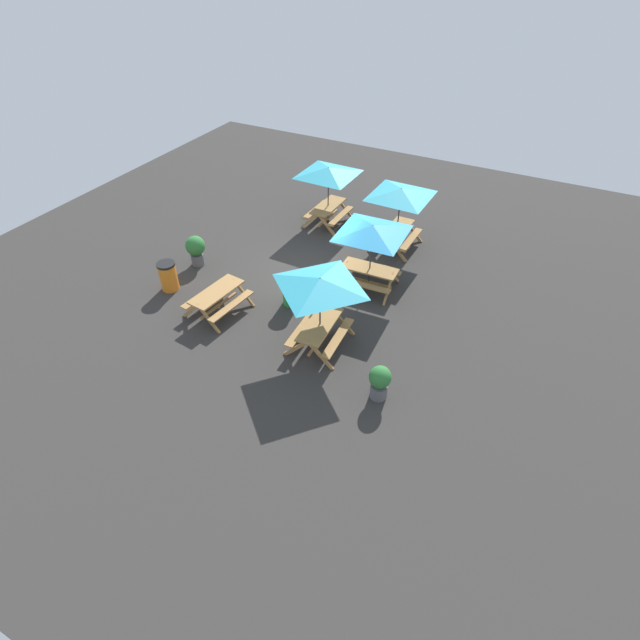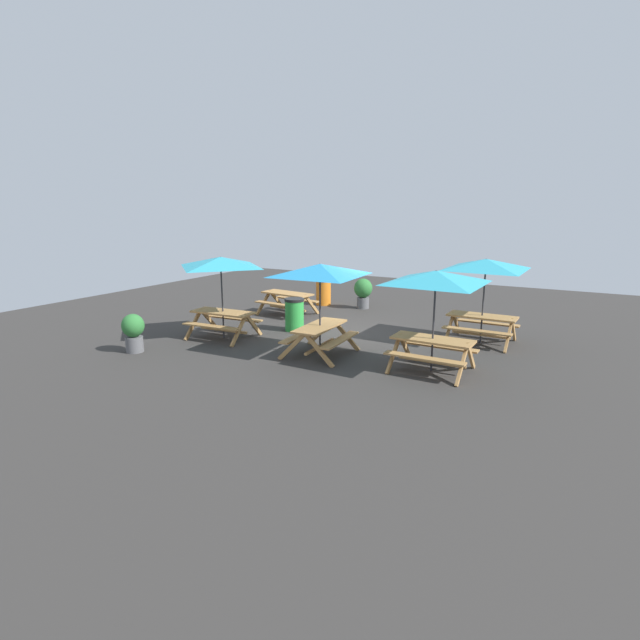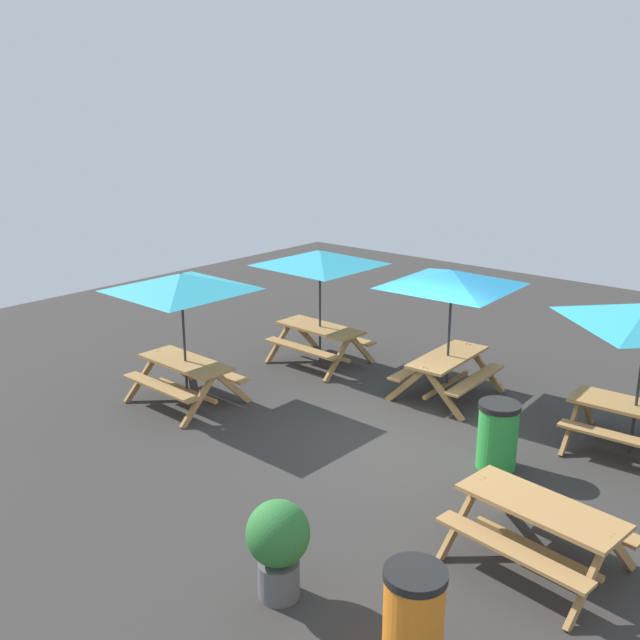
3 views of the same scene
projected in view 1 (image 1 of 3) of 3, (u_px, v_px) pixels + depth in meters
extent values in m
plane|color=#33302D|center=(315.00, 277.00, 16.90)|extent=(24.00, 24.00, 0.00)
cube|color=#A87A44|center=(370.00, 269.00, 15.98)|extent=(0.78, 1.83, 0.05)
cube|color=#A87A44|center=(375.00, 267.00, 16.55)|extent=(0.34, 1.81, 0.04)
cube|color=#A87A44|center=(363.00, 285.00, 15.78)|extent=(0.34, 1.81, 0.04)
cube|color=#A87A44|center=(395.00, 278.00, 16.22)|extent=(0.80, 0.10, 0.81)
cube|color=#A87A44|center=(388.00, 290.00, 15.71)|extent=(0.80, 0.10, 0.81)
cube|color=#A87A44|center=(351.00, 267.00, 16.72)|extent=(0.80, 0.10, 0.81)
cube|color=#A87A44|center=(343.00, 278.00, 16.21)|extent=(0.80, 0.10, 0.81)
cube|color=#A87A44|center=(369.00, 282.00, 16.31)|extent=(0.14, 1.56, 0.06)
cylinder|color=#2D2D33|center=(371.00, 258.00, 15.72)|extent=(0.04, 0.04, 2.30)
pyramid|color=#268CC6|center=(373.00, 229.00, 15.08)|extent=(2.83, 2.83, 0.28)
cube|color=#A87A44|center=(397.00, 229.00, 17.97)|extent=(1.82, 0.74, 0.05)
cube|color=#A87A44|center=(411.00, 240.00, 17.95)|extent=(1.81, 0.30, 0.04)
cube|color=#A87A44|center=(382.00, 232.00, 18.36)|extent=(1.81, 0.30, 0.04)
cube|color=#A87A44|center=(397.00, 250.00, 17.54)|extent=(0.08, 0.80, 0.81)
cube|color=#A87A44|center=(378.00, 245.00, 17.81)|extent=(0.08, 0.80, 0.81)
cube|color=#A87A44|center=(413.00, 231.00, 18.59)|extent=(0.08, 0.80, 0.81)
cube|color=#A87A44|center=(395.00, 226.00, 18.86)|extent=(0.08, 0.80, 0.81)
cube|color=#A87A44|center=(396.00, 241.00, 18.30)|extent=(1.56, 0.11, 0.06)
cylinder|color=#2D2D33|center=(398.00, 219.00, 17.71)|extent=(0.04, 0.04, 2.30)
pyramid|color=teal|center=(401.00, 192.00, 17.06)|extent=(2.83, 2.83, 0.28)
cube|color=#A87A44|center=(320.00, 324.00, 13.82)|extent=(1.84, 0.80, 0.05)
cube|color=#A87A44|center=(338.00, 338.00, 13.83)|extent=(1.81, 0.36, 0.04)
cube|color=#A87A44|center=(302.00, 327.00, 14.18)|extent=(1.81, 0.36, 0.04)
cube|color=#A87A44|center=(320.00, 356.00, 13.39)|extent=(0.11, 0.80, 0.81)
cube|color=#A87A44|center=(296.00, 348.00, 13.62)|extent=(0.11, 0.80, 0.81)
cube|color=#A87A44|center=(342.00, 322.00, 14.49)|extent=(0.11, 0.80, 0.81)
cube|color=#A87A44|center=(320.00, 315.00, 14.72)|extent=(0.11, 0.80, 0.81)
cube|color=#A87A44|center=(320.00, 338.00, 14.15)|extent=(1.56, 0.16, 0.06)
cylinder|color=#2D2D33|center=(320.00, 313.00, 13.56)|extent=(0.04, 0.04, 2.30)
pyramid|color=teal|center=(320.00, 283.00, 12.92)|extent=(2.11, 2.11, 0.28)
cube|color=#A87A44|center=(328.00, 206.00, 19.36)|extent=(1.81, 0.74, 0.05)
cube|color=#A87A44|center=(341.00, 216.00, 19.34)|extent=(1.81, 0.30, 0.04)
cube|color=#A87A44|center=(316.00, 210.00, 19.75)|extent=(1.81, 0.30, 0.04)
cube|color=#A87A44|center=(327.00, 225.00, 18.93)|extent=(0.08, 0.80, 0.81)
cube|color=#A87A44|center=(310.00, 221.00, 19.20)|extent=(0.08, 0.80, 0.81)
cube|color=#A87A44|center=(345.00, 209.00, 19.99)|extent=(0.08, 0.80, 0.81)
cube|color=#A87A44|center=(329.00, 205.00, 20.26)|extent=(0.08, 0.80, 0.81)
cube|color=#A87A44|center=(328.00, 218.00, 19.69)|extent=(1.56, 0.10, 0.06)
cylinder|color=#2D2D33|center=(328.00, 196.00, 19.10)|extent=(0.04, 0.04, 2.30)
pyramid|color=teal|center=(328.00, 171.00, 18.46)|extent=(2.83, 2.83, 0.28)
cube|color=#A87A44|center=(216.00, 292.00, 15.00)|extent=(1.87, 0.90, 0.05)
cube|color=#A87A44|center=(231.00, 306.00, 14.95)|extent=(1.82, 0.47, 0.04)
cube|color=#A87A44|center=(205.00, 294.00, 15.43)|extent=(1.82, 0.47, 0.04)
cube|color=#A87A44|center=(209.00, 319.00, 14.58)|extent=(0.15, 0.80, 0.81)
cube|color=#A87A44|center=(191.00, 311.00, 14.90)|extent=(0.15, 0.80, 0.81)
cube|color=#A87A44|center=(244.00, 293.00, 15.58)|extent=(0.15, 0.80, 0.81)
cube|color=#A87A44|center=(226.00, 285.00, 15.90)|extent=(0.15, 0.80, 0.81)
cube|color=#A87A44|center=(219.00, 305.00, 15.33)|extent=(1.56, 0.25, 0.06)
cylinder|color=orange|center=(169.00, 277.00, 16.11)|extent=(0.56, 0.56, 0.90)
cylinder|color=black|center=(166.00, 264.00, 15.80)|extent=(0.59, 0.59, 0.08)
cylinder|color=green|center=(292.00, 291.00, 15.51)|extent=(0.56, 0.56, 0.90)
cylinder|color=black|center=(291.00, 278.00, 15.20)|extent=(0.59, 0.59, 0.08)
cylinder|color=#59595B|center=(379.00, 391.00, 12.64)|extent=(0.44, 0.44, 0.40)
ellipsoid|color=#2D7233|center=(380.00, 377.00, 12.32)|extent=(0.57, 0.57, 0.60)
cylinder|color=#59595B|center=(198.00, 259.00, 17.40)|extent=(0.44, 0.44, 0.40)
ellipsoid|color=#2D7233|center=(195.00, 246.00, 17.05)|extent=(0.66, 0.66, 0.69)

